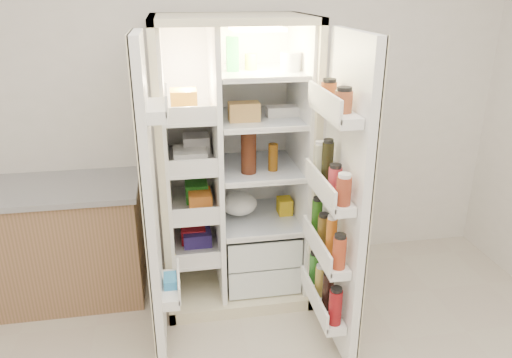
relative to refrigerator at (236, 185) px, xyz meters
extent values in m
cube|color=white|center=(-0.04, 0.35, 0.60)|extent=(4.00, 0.02, 2.70)
cube|color=beige|center=(-0.02, 0.28, 0.15)|extent=(0.92, 0.04, 1.80)
cube|color=beige|center=(-0.46, -0.05, 0.15)|extent=(0.04, 0.70, 1.80)
cube|color=beige|center=(0.42, -0.05, 0.15)|extent=(0.04, 0.70, 1.80)
cube|color=beige|center=(-0.02, -0.05, 1.03)|extent=(0.92, 0.70, 0.04)
cube|color=beige|center=(-0.02, -0.05, -0.71)|extent=(0.92, 0.70, 0.08)
cube|color=white|center=(-0.02, 0.25, 0.17)|extent=(0.84, 0.02, 1.68)
cube|color=white|center=(-0.43, -0.05, 0.17)|extent=(0.02, 0.62, 1.68)
cube|color=white|center=(0.39, -0.05, 0.17)|extent=(0.02, 0.62, 1.68)
cube|color=white|center=(-0.13, -0.05, 0.17)|extent=(0.03, 0.62, 1.68)
cube|color=white|center=(0.14, -0.07, -0.56)|extent=(0.47, 0.52, 0.19)
cube|color=white|center=(0.14, -0.07, -0.36)|extent=(0.47, 0.52, 0.19)
cube|color=#FFD18C|center=(0.14, 0.00, 0.97)|extent=(0.30, 0.30, 0.02)
cube|color=white|center=(-0.28, -0.05, -0.40)|extent=(0.28, 0.58, 0.02)
cube|color=white|center=(-0.28, -0.05, -0.10)|extent=(0.28, 0.58, 0.02)
cube|color=white|center=(-0.28, -0.05, 0.20)|extent=(0.28, 0.58, 0.02)
cube|color=white|center=(-0.28, -0.05, 0.50)|extent=(0.28, 0.58, 0.02)
cube|color=white|center=(0.14, -0.05, -0.23)|extent=(0.49, 0.58, 0.01)
cube|color=white|center=(0.14, -0.05, 0.13)|extent=(0.49, 0.58, 0.01)
cube|color=white|center=(0.14, -0.05, 0.45)|extent=(0.49, 0.58, 0.02)
cube|color=white|center=(0.14, -0.05, 0.73)|extent=(0.49, 0.58, 0.02)
cube|color=red|center=(-0.28, -0.05, -0.34)|extent=(0.16, 0.20, 0.10)
cube|color=#268624|center=(-0.28, -0.05, -0.03)|extent=(0.14, 0.18, 0.12)
cube|color=white|center=(-0.28, -0.05, 0.25)|extent=(0.20, 0.22, 0.07)
cube|color=gold|center=(-0.28, -0.05, 0.58)|extent=(0.15, 0.16, 0.14)
cube|color=#402E8A|center=(-0.28, -0.05, -0.34)|extent=(0.18, 0.20, 0.09)
cube|color=orange|center=(-0.28, -0.05, -0.04)|extent=(0.14, 0.18, 0.10)
cube|color=white|center=(-0.28, -0.05, 0.27)|extent=(0.16, 0.16, 0.12)
sphere|color=orange|center=(0.01, -0.15, -0.62)|extent=(0.07, 0.07, 0.07)
sphere|color=orange|center=(0.10, -0.11, -0.62)|extent=(0.07, 0.07, 0.07)
sphere|color=orange|center=(0.20, -0.15, -0.62)|extent=(0.07, 0.07, 0.07)
sphere|color=orange|center=(0.06, -0.01, -0.62)|extent=(0.07, 0.07, 0.07)
ellipsoid|color=#346722|center=(0.14, -0.05, -0.35)|extent=(0.26, 0.24, 0.11)
cylinder|color=#451D0E|center=(0.06, -0.16, 0.29)|extent=(0.09, 0.09, 0.29)
cylinder|color=brown|center=(0.21, -0.15, 0.23)|extent=(0.06, 0.06, 0.17)
cube|color=green|center=(-0.01, -0.06, 0.84)|extent=(0.07, 0.07, 0.20)
cylinder|color=silver|center=(0.32, -0.11, 0.80)|extent=(0.12, 0.12, 0.11)
cylinder|color=gold|center=(0.10, -0.02, 0.79)|extent=(0.07, 0.07, 0.09)
cube|color=silver|center=(0.31, -0.06, 0.49)|extent=(0.24, 0.10, 0.06)
cube|color=tan|center=(0.04, -0.14, 0.52)|extent=(0.18, 0.10, 0.11)
ellipsoid|color=silver|center=(0.02, -0.05, -0.14)|extent=(0.23, 0.21, 0.15)
cube|color=gold|center=(0.32, -0.03, -0.16)|extent=(0.09, 0.11, 0.11)
cube|color=white|center=(-0.52, -0.60, 0.15)|extent=(0.05, 0.40, 1.72)
cube|color=beige|center=(-0.54, -0.60, 0.15)|extent=(0.01, 0.40, 1.72)
cube|color=white|center=(-0.45, -0.60, -0.35)|extent=(0.09, 0.32, 0.06)
cube|color=white|center=(-0.45, -0.60, 0.65)|extent=(0.09, 0.32, 0.06)
cube|color=#338CCC|center=(-0.45, -0.60, -0.32)|extent=(0.07, 0.12, 0.10)
cube|color=white|center=(0.48, -0.69, 0.15)|extent=(0.05, 0.58, 1.72)
cube|color=beige|center=(0.51, -0.69, 0.15)|extent=(0.01, 0.58, 1.72)
cube|color=white|center=(0.40, -0.69, -0.49)|extent=(0.11, 0.50, 0.05)
cube|color=white|center=(0.40, -0.69, -0.15)|extent=(0.11, 0.50, 0.05)
cube|color=white|center=(0.40, -0.69, 0.20)|extent=(0.11, 0.50, 0.05)
cube|color=white|center=(0.40, -0.69, 0.63)|extent=(0.11, 0.50, 0.05)
cylinder|color=maroon|center=(0.40, -0.89, -0.36)|extent=(0.07, 0.07, 0.20)
cylinder|color=black|center=(0.40, -0.76, -0.35)|extent=(0.06, 0.06, 0.22)
cylinder|color=#B3963B|center=(0.40, -0.63, -0.37)|extent=(0.06, 0.06, 0.18)
cylinder|color=#2E7928|center=(0.40, -0.50, -0.37)|extent=(0.06, 0.06, 0.19)
cylinder|color=#A83A1C|center=(0.40, -0.89, -0.04)|extent=(0.07, 0.07, 0.17)
cylinder|color=#BE5C16|center=(0.40, -0.76, -0.02)|extent=(0.06, 0.06, 0.21)
cylinder|color=brown|center=(0.40, -0.63, -0.04)|extent=(0.07, 0.07, 0.16)
cylinder|color=#255914|center=(0.40, -0.50, -0.02)|extent=(0.06, 0.06, 0.20)
cylinder|color=maroon|center=(0.40, -0.89, 0.30)|extent=(0.07, 0.07, 0.14)
cylinder|color=#A92B31|center=(0.40, -0.76, 0.30)|extent=(0.07, 0.07, 0.14)
cylinder|color=black|center=(0.40, -0.63, 0.34)|extent=(0.06, 0.06, 0.23)
cylinder|color=#B9B999|center=(0.40, -0.50, 0.32)|extent=(0.06, 0.06, 0.18)
cylinder|color=brown|center=(0.40, -0.81, 0.71)|extent=(0.08, 0.08, 0.10)
cylinder|color=#9D491C|center=(0.40, -0.59, 0.71)|extent=(0.08, 0.08, 0.10)
cube|color=#916648|center=(-1.16, 0.06, -0.37)|extent=(1.05, 0.55, 0.76)
cube|color=gray|center=(-1.16, 0.06, 0.03)|extent=(1.09, 0.58, 0.04)
camera|label=1|loc=(-0.38, -2.90, 1.19)|focal=34.00mm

